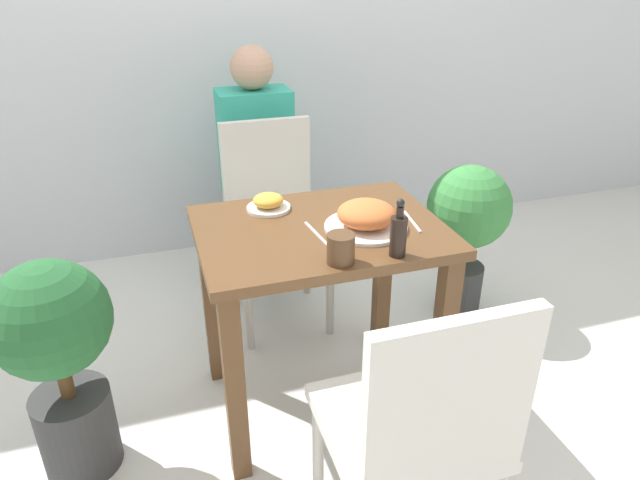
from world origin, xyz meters
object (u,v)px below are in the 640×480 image
(food_plate, at_px, (366,217))
(potted_plant_left, at_px, (58,353))
(person_figure, at_px, (258,169))
(side_plate, at_px, (268,203))
(sauce_bottle, at_px, (398,234))
(drink_cup, at_px, (341,249))
(chair_near, at_px, (420,427))
(potted_plant_right, at_px, (467,222))
(chair_far, at_px, (274,213))

(food_plate, xyz_separation_m, potted_plant_left, (-0.98, 0.00, -0.32))
(food_plate, distance_m, person_figure, 1.12)
(side_plate, relative_size, sauce_bottle, 0.84)
(drink_cup, bearing_deg, sauce_bottle, -2.85)
(potted_plant_left, bearing_deg, chair_near, -36.10)
(potted_plant_right, bearing_deg, person_figure, 141.11)
(chair_far, bearing_deg, potted_plant_right, -18.36)
(person_figure, bearing_deg, drink_cup, -90.87)
(food_plate, relative_size, potted_plant_left, 0.36)
(chair_far, xyz_separation_m, person_figure, (0.01, 0.38, 0.07))
(chair_near, height_order, potted_plant_right, chair_near)
(drink_cup, height_order, potted_plant_right, drink_cup)
(chair_near, bearing_deg, chair_far, -88.16)
(chair_near, distance_m, chair_far, 1.35)
(food_plate, bearing_deg, drink_cup, -129.20)
(food_plate, bearing_deg, potted_plant_left, 179.83)
(potted_plant_left, bearing_deg, potted_plant_right, 14.82)
(chair_far, distance_m, potted_plant_left, 1.10)
(potted_plant_right, xyz_separation_m, person_figure, (-0.81, 0.65, 0.11))
(chair_far, height_order, side_plate, chair_far)
(person_figure, bearing_deg, potted_plant_left, -128.01)
(sauce_bottle, height_order, potted_plant_left, sauce_bottle)
(chair_far, distance_m, drink_cup, 0.94)
(sauce_bottle, distance_m, person_figure, 1.32)
(drink_cup, height_order, potted_plant_left, drink_cup)
(chair_near, bearing_deg, potted_plant_left, -36.10)
(chair_near, bearing_deg, person_figure, -88.96)
(person_figure, bearing_deg, food_plate, -82.95)
(chair_far, relative_size, person_figure, 0.77)
(chair_far, bearing_deg, chair_near, -88.16)
(food_plate, height_order, potted_plant_right, food_plate)
(potted_plant_right, bearing_deg, chair_far, 161.64)
(side_plate, xyz_separation_m, drink_cup, (0.11, -0.44, 0.02))
(side_plate, distance_m, potted_plant_right, 1.00)
(drink_cup, bearing_deg, chair_near, -83.56)
(food_plate, distance_m, side_plate, 0.36)
(potted_plant_left, bearing_deg, chair_far, 40.24)
(sauce_bottle, bearing_deg, side_plate, 122.96)
(chair_near, distance_m, drink_cup, 0.53)
(chair_near, xyz_separation_m, sauce_bottle, (0.12, 0.44, 0.30))
(chair_near, bearing_deg, food_plate, -99.17)
(chair_far, height_order, drink_cup, chair_far)
(chair_near, bearing_deg, sauce_bottle, -105.69)
(food_plate, xyz_separation_m, potted_plant_right, (0.67, 0.44, -0.31))
(food_plate, relative_size, side_plate, 1.78)
(chair_far, relative_size, side_plate, 5.89)
(food_plate, height_order, drink_cup, food_plate)
(potted_plant_left, height_order, potted_plant_right, potted_plant_left)
(food_plate, bearing_deg, sauce_bottle, -83.96)
(chair_far, xyz_separation_m, side_plate, (-0.12, -0.47, 0.25))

